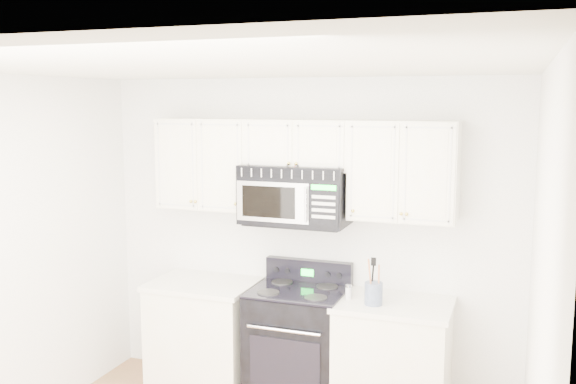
% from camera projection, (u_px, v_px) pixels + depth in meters
% --- Properties ---
extents(room, '(3.51, 3.51, 2.61)m').
position_uv_depth(room, '(211.00, 297.00, 3.68)').
color(room, '#A36341').
rests_on(room, ground).
extents(base_cabinet_left, '(0.86, 0.65, 0.92)m').
position_uv_depth(base_cabinet_left, '(205.00, 338.00, 5.41)').
color(base_cabinet_left, white).
rests_on(base_cabinet_left, ground).
extents(base_cabinet_right, '(0.86, 0.65, 0.92)m').
position_uv_depth(base_cabinet_right, '(393.00, 364.00, 4.88)').
color(base_cabinet_right, white).
rests_on(base_cabinet_right, ground).
extents(range, '(0.73, 0.67, 1.11)m').
position_uv_depth(range, '(298.00, 344.00, 5.13)').
color(range, black).
rests_on(range, ground).
extents(upper_cabinets, '(2.44, 0.37, 0.75)m').
position_uv_depth(upper_cabinets, '(300.00, 162.00, 5.07)').
color(upper_cabinets, white).
rests_on(upper_cabinets, ground).
extents(microwave, '(0.84, 0.47, 0.47)m').
position_uv_depth(microwave, '(295.00, 194.00, 5.06)').
color(microwave, black).
rests_on(microwave, ground).
extents(utensil_crock, '(0.13, 0.13, 0.35)m').
position_uv_depth(utensil_crock, '(374.00, 293.00, 4.73)').
color(utensil_crock, slate).
rests_on(utensil_crock, base_cabinet_right).
extents(shaker_salt, '(0.04, 0.04, 0.10)m').
position_uv_depth(shaker_salt, '(350.00, 290.00, 4.93)').
color(shaker_salt, silver).
rests_on(shaker_salt, base_cabinet_right).
extents(shaker_pepper, '(0.05, 0.05, 0.11)m').
position_uv_depth(shaker_pepper, '(348.00, 292.00, 4.87)').
color(shaker_pepper, silver).
rests_on(shaker_pepper, base_cabinet_right).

